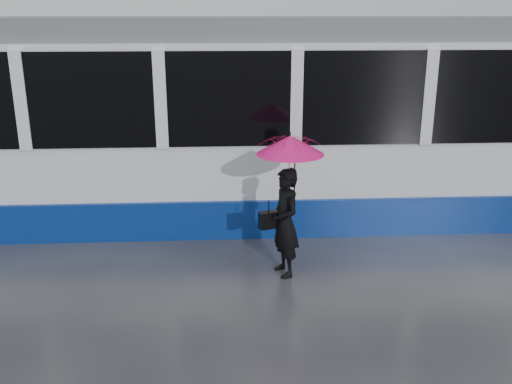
{
  "coord_description": "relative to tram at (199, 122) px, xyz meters",
  "views": [
    {
      "loc": [
        0.02,
        -7.12,
        3.47
      ],
      "look_at": [
        0.45,
        0.23,
        1.1
      ],
      "focal_mm": 40.0,
      "sensor_mm": 36.0,
      "label": 1
    }
  ],
  "objects": [
    {
      "name": "rails",
      "position": [
        0.39,
        -0.0,
        -1.63
      ],
      "size": [
        34.0,
        1.51,
        0.02
      ],
      "color": "#3F3D38",
      "rests_on": "ground"
    },
    {
      "name": "handbag",
      "position": [
        0.99,
        -2.52,
        -0.85
      ],
      "size": [
        0.29,
        0.19,
        0.41
      ],
      "rotation": [
        0.0,
        0.0,
        0.31
      ],
      "color": "black",
      "rests_on": "ground"
    },
    {
      "name": "woman",
      "position": [
        1.21,
        -2.54,
        -0.89
      ],
      "size": [
        0.51,
        0.63,
        1.5
      ],
      "primitive_type": "imported",
      "rotation": [
        0.0,
        0.0,
        -1.26
      ],
      "color": "black",
      "rests_on": "ground"
    },
    {
      "name": "tram",
      "position": [
        0.0,
        0.0,
        0.0
      ],
      "size": [
        26.0,
        2.56,
        3.35
      ],
      "color": "white",
      "rests_on": "ground"
    },
    {
      "name": "umbrella",
      "position": [
        1.26,
        -2.54,
        0.0
      ],
      "size": [
        1.1,
        1.1,
        1.01
      ],
      "rotation": [
        0.0,
        0.0,
        0.31
      ],
      "color": "#EA1382",
      "rests_on": "ground"
    },
    {
      "name": "ground",
      "position": [
        0.39,
        -2.5,
        -1.64
      ],
      "size": [
        90.0,
        90.0,
        0.0
      ],
      "primitive_type": "plane",
      "color": "#27272C",
      "rests_on": "ground"
    }
  ]
}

